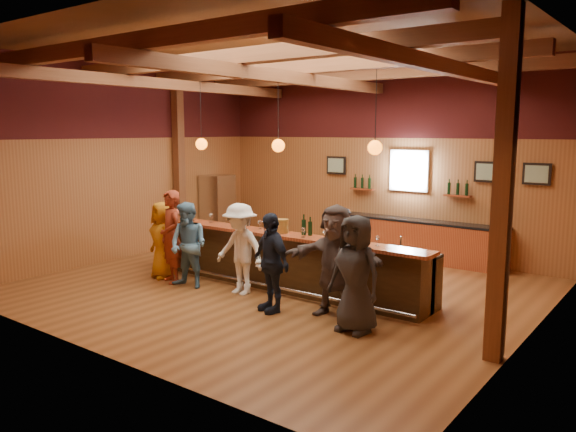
{
  "coord_description": "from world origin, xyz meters",
  "views": [
    {
      "loc": [
        6.39,
        -8.22,
        2.98
      ],
      "look_at": [
        0.0,
        0.3,
        1.35
      ],
      "focal_mm": 35.0,
      "sensor_mm": 36.0,
      "label": 1
    }
  ],
  "objects_px": {
    "ice_bucket": "(282,226)",
    "bottle_a": "(304,227)",
    "customer_denim": "(188,245)",
    "stainless_fridge": "(218,208)",
    "customer_navy": "(271,262)",
    "bartender": "(344,245)",
    "back_bar_cabinet": "(419,240)",
    "customer_white": "(240,249)",
    "customer_orange": "(162,240)",
    "customer_brown": "(335,261)",
    "customer_redvest": "(171,237)",
    "bar_counter": "(284,260)",
    "customer_dark": "(355,274)"
  },
  "relations": [
    {
      "from": "ice_bucket",
      "to": "bottle_a",
      "type": "bearing_deg",
      "value": 8.92
    },
    {
      "from": "customer_denim",
      "to": "bottle_a",
      "type": "relative_size",
      "value": 4.38
    },
    {
      "from": "stainless_fridge",
      "to": "ice_bucket",
      "type": "height_order",
      "value": "stainless_fridge"
    },
    {
      "from": "customer_navy",
      "to": "bartender",
      "type": "xyz_separation_m",
      "value": [
        0.06,
        2.21,
        -0.08
      ]
    },
    {
      "from": "back_bar_cabinet",
      "to": "customer_white",
      "type": "relative_size",
      "value": 2.38
    },
    {
      "from": "back_bar_cabinet",
      "to": "bottle_a",
      "type": "bearing_deg",
      "value": -98.45
    },
    {
      "from": "customer_orange",
      "to": "bartender",
      "type": "distance_m",
      "value": 3.67
    },
    {
      "from": "stainless_fridge",
      "to": "customer_brown",
      "type": "relative_size",
      "value": 0.99
    },
    {
      "from": "customer_redvest",
      "to": "customer_white",
      "type": "xyz_separation_m",
      "value": [
        1.62,
        0.2,
        -0.07
      ]
    },
    {
      "from": "customer_orange",
      "to": "customer_navy",
      "type": "bearing_deg",
      "value": 11.86
    },
    {
      "from": "customer_orange",
      "to": "customer_brown",
      "type": "xyz_separation_m",
      "value": [
        4.08,
        0.06,
        0.13
      ]
    },
    {
      "from": "bar_counter",
      "to": "customer_brown",
      "type": "relative_size",
      "value": 3.46
    },
    {
      "from": "customer_white",
      "to": "customer_brown",
      "type": "bearing_deg",
      "value": 2.28
    },
    {
      "from": "customer_white",
      "to": "customer_brown",
      "type": "relative_size",
      "value": 0.92
    },
    {
      "from": "ice_bucket",
      "to": "customer_denim",
      "type": "bearing_deg",
      "value": -151.35
    },
    {
      "from": "back_bar_cabinet",
      "to": "stainless_fridge",
      "type": "distance_m",
      "value": 5.43
    },
    {
      "from": "customer_denim",
      "to": "customer_brown",
      "type": "xyz_separation_m",
      "value": [
        3.11,
        0.25,
        0.09
      ]
    },
    {
      "from": "ice_bucket",
      "to": "customer_brown",
      "type": "bearing_deg",
      "value": -21.86
    },
    {
      "from": "back_bar_cabinet",
      "to": "customer_redvest",
      "type": "distance_m",
      "value": 5.64
    },
    {
      "from": "customer_brown",
      "to": "ice_bucket",
      "type": "xyz_separation_m",
      "value": [
        -1.53,
        0.61,
        0.33
      ]
    },
    {
      "from": "back_bar_cabinet",
      "to": "bartender",
      "type": "distance_m",
      "value": 2.73
    },
    {
      "from": "bar_counter",
      "to": "stainless_fridge",
      "type": "xyz_separation_m",
      "value": [
        -4.12,
        2.45,
        0.38
      ]
    },
    {
      "from": "customer_denim",
      "to": "bottle_a",
      "type": "xyz_separation_m",
      "value": [
        2.02,
        0.93,
        0.44
      ]
    },
    {
      "from": "back_bar_cabinet",
      "to": "customer_orange",
      "type": "distance_m",
      "value": 5.77
    },
    {
      "from": "bottle_a",
      "to": "bar_counter",
      "type": "bearing_deg",
      "value": 160.09
    },
    {
      "from": "customer_navy",
      "to": "bottle_a",
      "type": "height_order",
      "value": "customer_navy"
    },
    {
      "from": "customer_orange",
      "to": "customer_redvest",
      "type": "bearing_deg",
      "value": 1.1
    },
    {
      "from": "bar_counter",
      "to": "customer_brown",
      "type": "height_order",
      "value": "customer_brown"
    },
    {
      "from": "customer_navy",
      "to": "bottle_a",
      "type": "relative_size",
      "value": 4.42
    },
    {
      "from": "back_bar_cabinet",
      "to": "customer_denim",
      "type": "xyz_separation_m",
      "value": [
        -2.58,
        -4.73,
        0.34
      ]
    },
    {
      "from": "stainless_fridge",
      "to": "customer_redvest",
      "type": "bearing_deg",
      "value": -58.51
    },
    {
      "from": "bartender",
      "to": "ice_bucket",
      "type": "bearing_deg",
      "value": 56.16
    },
    {
      "from": "bar_counter",
      "to": "ice_bucket",
      "type": "bearing_deg",
      "value": -57.45
    },
    {
      "from": "stainless_fridge",
      "to": "customer_brown",
      "type": "xyz_separation_m",
      "value": [
        5.83,
        -3.36,
        0.01
      ]
    },
    {
      "from": "bartender",
      "to": "bottle_a",
      "type": "distance_m",
      "value": 1.23
    },
    {
      "from": "customer_redvest",
      "to": "customer_dark",
      "type": "height_order",
      "value": "customer_redvest"
    },
    {
      "from": "bar_counter",
      "to": "bottle_a",
      "type": "height_order",
      "value": "bottle_a"
    },
    {
      "from": "back_bar_cabinet",
      "to": "ice_bucket",
      "type": "distance_m",
      "value": 4.06
    },
    {
      "from": "customer_dark",
      "to": "customer_orange",
      "type": "bearing_deg",
      "value": -179.01
    },
    {
      "from": "customer_navy",
      "to": "ice_bucket",
      "type": "bearing_deg",
      "value": 138.57
    },
    {
      "from": "customer_redvest",
      "to": "bottle_a",
      "type": "height_order",
      "value": "customer_redvest"
    },
    {
      "from": "customer_redvest",
      "to": "customer_navy",
      "type": "distance_m",
      "value": 2.69
    },
    {
      "from": "customer_redvest",
      "to": "customer_denim",
      "type": "xyz_separation_m",
      "value": [
        0.54,
        -0.06,
        -0.09
      ]
    },
    {
      "from": "customer_orange",
      "to": "bartender",
      "type": "height_order",
      "value": "customer_orange"
    },
    {
      "from": "stainless_fridge",
      "to": "customer_redvest",
      "type": "height_order",
      "value": "customer_redvest"
    },
    {
      "from": "customer_orange",
      "to": "customer_denim",
      "type": "height_order",
      "value": "customer_denim"
    },
    {
      "from": "bar_counter",
      "to": "bartender",
      "type": "bearing_deg",
      "value": 47.86
    },
    {
      "from": "customer_denim",
      "to": "customer_redvest",
      "type": "bearing_deg",
      "value": 167.38
    },
    {
      "from": "bar_counter",
      "to": "bartender",
      "type": "relative_size",
      "value": 4.19
    },
    {
      "from": "stainless_fridge",
      "to": "ice_bucket",
      "type": "xyz_separation_m",
      "value": [
        4.3,
        -2.74,
        0.34
      ]
    }
  ]
}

